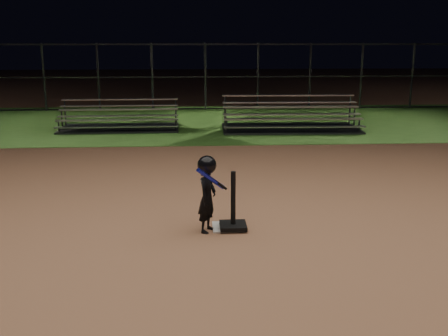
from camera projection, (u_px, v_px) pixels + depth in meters
The scene contains 8 objects.
ground at pixel (228, 228), 7.71m from camera, with size 80.00×80.00×0.00m, color #A26A49.
grass_strip at pixel (208, 122), 17.40m from camera, with size 60.00×8.00×0.01m, color #2D581C.
home_plate at pixel (228, 227), 7.71m from camera, with size 0.45×0.45×0.02m, color beige.
batting_tee at pixel (233, 217), 7.60m from camera, with size 0.38×0.38×0.84m.
child_batter at pixel (207, 192), 7.43m from camera, with size 0.47×0.57×1.11m.
bleacher_left at pixel (120, 123), 15.94m from camera, with size 3.57×1.80×0.86m.
bleacher_right at pixel (290, 123), 15.87m from camera, with size 4.09×2.08×0.99m.
backstop_fence at pixel (205, 77), 20.01m from camera, with size 20.08×0.08×2.50m.
Camera 1 is at (-0.49, -7.26, 2.69)m, focal length 42.50 mm.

